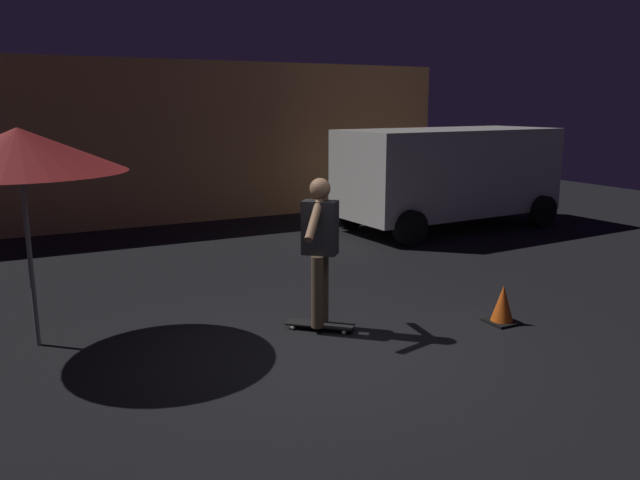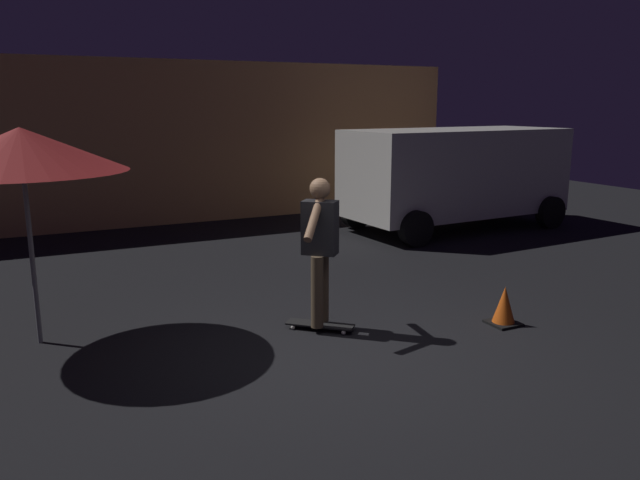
{
  "view_description": "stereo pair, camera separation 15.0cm",
  "coord_description": "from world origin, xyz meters",
  "px_view_note": "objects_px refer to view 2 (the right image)",
  "views": [
    {
      "loc": [
        -2.96,
        -5.32,
        2.53
      ],
      "look_at": [
        0.15,
        0.68,
        1.05
      ],
      "focal_mm": 35.05,
      "sensor_mm": 36.0,
      "label": 1
    },
    {
      "loc": [
        -2.83,
        -5.39,
        2.53
      ],
      "look_at": [
        0.15,
        0.68,
        1.05
      ],
      "focal_mm": 35.05,
      "sensor_mm": 36.0,
      "label": 2
    }
  ],
  "objects_px": {
    "skateboard_ridden": "(320,325)",
    "skater": "(320,241)",
    "traffic_cone": "(504,307)",
    "patio_umbrella": "(21,150)",
    "parked_van": "(456,172)"
  },
  "relations": [
    {
      "from": "skateboard_ridden",
      "to": "skater",
      "type": "bearing_deg",
      "value": -75.96
    },
    {
      "from": "skateboard_ridden",
      "to": "parked_van",
      "type": "bearing_deg",
      "value": 39.03
    },
    {
      "from": "skater",
      "to": "traffic_cone",
      "type": "height_order",
      "value": "skater"
    },
    {
      "from": "parked_van",
      "to": "patio_umbrella",
      "type": "height_order",
      "value": "patio_umbrella"
    },
    {
      "from": "skater",
      "to": "skateboard_ridden",
      "type": "bearing_deg",
      "value": 104.04
    },
    {
      "from": "parked_van",
      "to": "skateboard_ridden",
      "type": "distance_m",
      "value": 6.69
    },
    {
      "from": "parked_van",
      "to": "traffic_cone",
      "type": "xyz_separation_m",
      "value": [
        -3.12,
        -4.94,
        -0.95
      ]
    },
    {
      "from": "patio_umbrella",
      "to": "skateboard_ridden",
      "type": "xyz_separation_m",
      "value": [
        2.89,
        -0.98,
        -2.02
      ]
    },
    {
      "from": "traffic_cone",
      "to": "skater",
      "type": "bearing_deg",
      "value": 158.52
    },
    {
      "from": "traffic_cone",
      "to": "skateboard_ridden",
      "type": "bearing_deg",
      "value": 158.52
    },
    {
      "from": "parked_van",
      "to": "traffic_cone",
      "type": "bearing_deg",
      "value": -122.26
    },
    {
      "from": "parked_van",
      "to": "patio_umbrella",
      "type": "bearing_deg",
      "value": -158.38
    },
    {
      "from": "patio_umbrella",
      "to": "traffic_cone",
      "type": "relative_size",
      "value": 5.0
    },
    {
      "from": "traffic_cone",
      "to": "parked_van",
      "type": "bearing_deg",
      "value": 57.74
    },
    {
      "from": "patio_umbrella",
      "to": "traffic_cone",
      "type": "distance_m",
      "value": 5.53
    }
  ]
}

